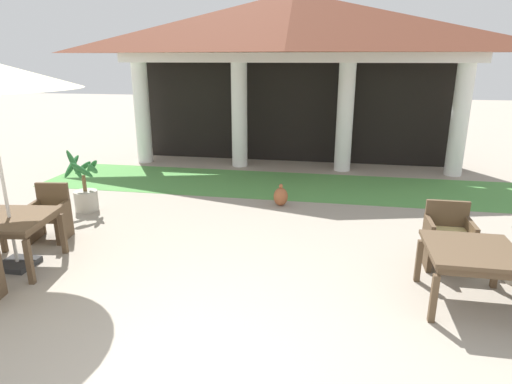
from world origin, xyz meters
The scene contains 9 objects.
ground_plane centered at (0.00, 0.00, 0.00)m, with size 60.00×60.00×0.00m, color #9E9384.
background_pavilion centered at (0.00, 8.20, 3.27)m, with size 9.39×2.45×4.33m.
lawn_strip centered at (0.00, 6.44, 0.00)m, with size 11.19×2.29×0.01m, color #519347.
patio_table_near_foreground centered at (2.76, 1.81, 0.62)m, with size 1.01×1.01×0.72m.
patio_chair_near_foreground_north centered at (2.76, 2.84, 0.42)m, with size 0.60×0.55×0.89m.
patio_table_mid_left centered at (-3.17, 1.71, 0.65)m, with size 1.13×1.13×0.74m.
patio_chair_mid_left_north centered at (-3.31, 2.70, 0.40)m, with size 0.61×0.58×0.89m.
potted_palm_left_edge centered at (-3.48, 4.03, 0.39)m, with size 0.61×0.62×1.22m.
terracotta_urn centered at (0.14, 4.99, 0.19)m, with size 0.28×0.28×0.45m.
Camera 1 is at (1.12, -3.12, 2.81)m, focal length 30.38 mm.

